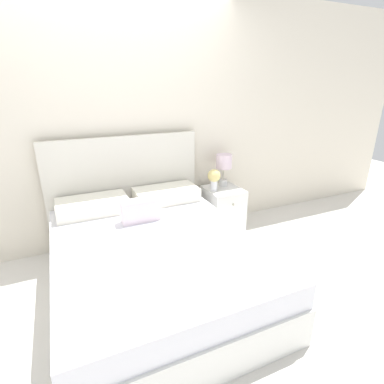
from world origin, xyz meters
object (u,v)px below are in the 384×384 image
Objects in this scene: bed at (152,257)px; nightstand at (223,209)px; table_lamp at (224,164)px; flower_vase at (214,178)px.

bed is 1.28m from nightstand.
table_lamp is at bearing 63.06° from nightstand.
table_lamp is 1.52× the size of flower_vase.
nightstand is 2.11× the size of flower_vase.
bed is at bearing -145.68° from table_lamp.
flower_vase is (-0.13, -0.01, 0.42)m from nightstand.
bed is 7.98× the size of flower_vase.
table_lamp reaches higher than flower_vase.
nightstand is (1.09, 0.67, -0.02)m from bed.
table_lamp is 0.24m from flower_vase.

